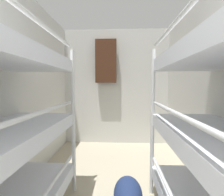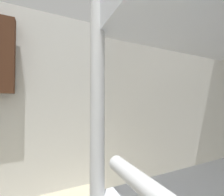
# 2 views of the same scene
# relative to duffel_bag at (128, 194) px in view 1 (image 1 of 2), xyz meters

# --- Properties ---
(wall_back) EXTENTS (2.37, 0.06, 2.48)m
(wall_back) POSITION_rel_duffel_bag_xyz_m (-0.17, 2.11, 1.09)
(wall_back) COLOR silver
(wall_back) RESTS_ON ground_plane
(duffel_bag) EXTENTS (0.30, 0.49, 0.30)m
(duffel_bag) POSITION_rel_duffel_bag_xyz_m (0.00, 0.00, 0.00)
(duffel_bag) COLOR navy
(duffel_bag) RESTS_ON ground_plane
(hanging_coat) EXTENTS (0.44, 0.12, 0.90)m
(hanging_coat) POSITION_rel_duffel_bag_xyz_m (-0.39, 1.96, 1.64)
(hanging_coat) COLOR #472819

